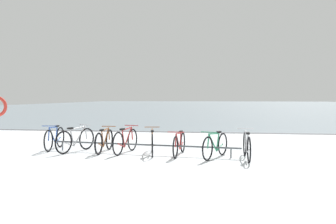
# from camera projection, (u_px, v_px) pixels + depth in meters

# --- Properties ---
(ground) EXTENTS (80.00, 132.00, 0.08)m
(ground) POSITION_uv_depth(u_px,v_px,m) (204.00, 107.00, 60.10)
(ground) COLOR silver
(bike_rack) EXTENTS (5.81, 0.78, 0.31)m
(bike_rack) POSITION_uv_depth(u_px,v_px,m) (141.00, 145.00, 10.29)
(bike_rack) COLOR #4C5156
(bike_rack) RESTS_ON ground
(bicycle_0) EXTENTS (0.46, 1.68, 0.81)m
(bicycle_0) POSITION_uv_depth(u_px,v_px,m) (55.00, 138.00, 11.16)
(bicycle_0) COLOR black
(bicycle_0) RESTS_ON ground
(bicycle_1) EXTENTS (0.68, 1.63, 0.82)m
(bicycle_1) POSITION_uv_depth(u_px,v_px,m) (76.00, 140.00, 10.72)
(bicycle_1) COLOR black
(bicycle_1) RESTS_ON ground
(bicycle_2) EXTENTS (0.46, 1.68, 0.77)m
(bicycle_2) POSITION_uv_depth(u_px,v_px,m) (104.00, 141.00, 10.62)
(bicycle_2) COLOR black
(bicycle_2) RESTS_ON ground
(bicycle_3) EXTENTS (0.48, 1.68, 0.81)m
(bicycle_3) POSITION_uv_depth(u_px,v_px,m) (126.00, 141.00, 10.48)
(bicycle_3) COLOR black
(bicycle_3) RESTS_ON ground
(bicycle_4) EXTENTS (0.49, 1.66, 0.78)m
(bicycle_4) POSITION_uv_depth(u_px,v_px,m) (152.00, 142.00, 10.28)
(bicycle_4) COLOR black
(bicycle_4) RESTS_ON ground
(bicycle_5) EXTENTS (0.46, 1.69, 0.74)m
(bicycle_5) POSITION_uv_depth(u_px,v_px,m) (179.00, 144.00, 10.03)
(bicycle_5) COLOR black
(bicycle_5) RESTS_ON ground
(bicycle_6) EXTENTS (0.74, 1.57, 0.77)m
(bicycle_6) POSITION_uv_depth(u_px,v_px,m) (215.00, 145.00, 9.64)
(bicycle_6) COLOR black
(bicycle_6) RESTS_ON ground
(bicycle_7) EXTENTS (0.46, 1.75, 0.81)m
(bicycle_7) POSITION_uv_depth(u_px,v_px,m) (247.00, 146.00, 9.40)
(bicycle_7) COLOR black
(bicycle_7) RESTS_ON ground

